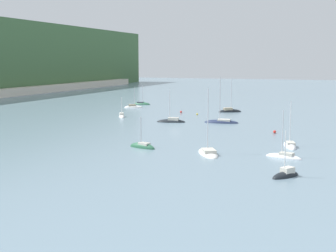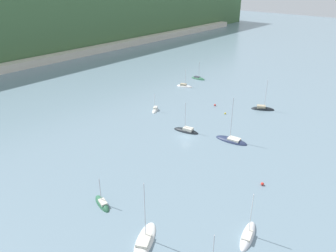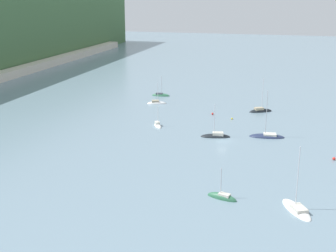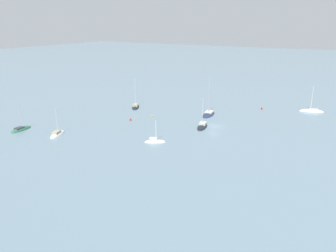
{
  "view_description": "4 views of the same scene",
  "coord_description": "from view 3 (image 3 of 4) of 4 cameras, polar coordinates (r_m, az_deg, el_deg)",
  "views": [
    {
      "loc": [
        -112.49,
        -40.07,
        16.23
      ],
      "look_at": [
        -17.14,
        -4.43,
        1.91
      ],
      "focal_mm": 50.0,
      "sensor_mm": 36.0,
      "label": 1
    },
    {
      "loc": [
        -63.88,
        -48.87,
        41.27
      ],
      "look_at": [
        -0.17,
        6.42,
        1.41
      ],
      "focal_mm": 35.0,
      "sensor_mm": 36.0,
      "label": 2
    },
    {
      "loc": [
        -111.19,
        -16.74,
        36.36
      ],
      "look_at": [
        -2.6,
        13.36,
        3.57
      ],
      "focal_mm": 50.0,
      "sensor_mm": 36.0,
      "label": 3
    },
    {
      "loc": [
        -32.34,
        84.93,
        29.17
      ],
      "look_at": [
        6.72,
        15.32,
        3.41
      ],
      "focal_mm": 35.0,
      "sensor_mm": 36.0,
      "label": 4
    }
  ],
  "objects": [
    {
      "name": "sailboat_6",
      "position": [
        84.49,
        15.41,
        -9.81
      ],
      "size": [
        9.24,
        6.76,
        12.05
      ],
      "rotation": [
        0.0,
        0.0,
        0.49
      ],
      "color": "white",
      "rests_on": "ground_plane"
    },
    {
      "name": "mooring_buoy_1",
      "position": [
        137.97,
        7.8,
        0.9
      ],
      "size": [
        0.51,
        0.51,
        0.51
      ],
      "color": "yellow",
      "rests_on": "ground_plane"
    },
    {
      "name": "ground_plane",
      "position": [
        118.17,
        6.6,
        -1.81
      ],
      "size": [
        600.0,
        600.0,
        0.0
      ],
      "primitive_type": "plane",
      "color": "slate"
    },
    {
      "name": "mooring_buoy_0",
      "position": [
        110.57,
        19.57,
        -3.77
      ],
      "size": [
        0.69,
        0.69,
        0.69
      ],
      "color": "red",
      "rests_on": "ground_plane"
    },
    {
      "name": "sailboat_10",
      "position": [
        148.33,
        11.2,
        1.77
      ],
      "size": [
        5.75,
        7.65,
        11.29
      ],
      "rotation": [
        0.0,
        0.0,
        5.23
      ],
      "color": "black",
      "rests_on": "ground_plane"
    },
    {
      "name": "mooring_buoy_2",
      "position": [
        142.52,
        5.45,
        1.5
      ],
      "size": [
        0.65,
        0.65,
        0.65
      ],
      "color": "red",
      "rests_on": "ground_plane"
    },
    {
      "name": "sailboat_4",
      "position": [
        129.95,
        -1.27,
        0.03
      ],
      "size": [
        5.34,
        4.08,
        6.49
      ],
      "rotation": [
        0.0,
        0.0,
        3.68
      ],
      "color": "white",
      "rests_on": "ground_plane"
    },
    {
      "name": "sailboat_5",
      "position": [
        121.09,
        5.84,
        -1.28
      ],
      "size": [
        4.02,
        7.97,
        9.45
      ],
      "rotation": [
        0.0,
        0.0,
        1.78
      ],
      "color": "black",
      "rests_on": "ground_plane"
    },
    {
      "name": "sailboat_2",
      "position": [
        155.94,
        -1.39,
        2.77
      ],
      "size": [
        4.07,
        6.85,
        8.02
      ],
      "rotation": [
        0.0,
        0.0,
        5.03
      ],
      "color": "white",
      "rests_on": "ground_plane"
    },
    {
      "name": "sailboat_8",
      "position": [
        167.75,
        -0.89,
        3.73
      ],
      "size": [
        2.51,
        6.61,
        8.11
      ],
      "rotation": [
        0.0,
        0.0,
        4.76
      ],
      "color": "#2D6647",
      "rests_on": "ground_plane"
    },
    {
      "name": "sailboat_0",
      "position": [
        123.03,
        11.99,
        -1.29
      ],
      "size": [
        4.11,
        9.28,
        13.01
      ],
      "rotation": [
        0.0,
        0.0,
        1.68
      ],
      "color": "#232D4C",
      "rests_on": "ground_plane"
    },
    {
      "name": "sailboat_9",
      "position": [
        86.49,
        6.61,
        -8.71
      ],
      "size": [
        3.37,
        6.09,
        6.78
      ],
      "rotation": [
        0.0,
        0.0,
        1.27
      ],
      "color": "#2D6647",
      "rests_on": "ground_plane"
    }
  ]
}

